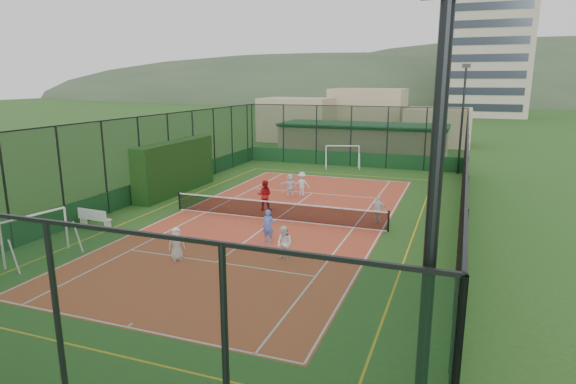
% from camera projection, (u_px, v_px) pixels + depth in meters
% --- Properties ---
extents(ground, '(300.00, 300.00, 0.00)m').
position_uv_depth(ground, '(276.00, 220.00, 24.98)').
color(ground, '#28531C').
rests_on(ground, ground).
extents(court_slab, '(11.17, 23.97, 0.01)m').
position_uv_depth(court_slab, '(276.00, 220.00, 24.98)').
color(court_slab, '#A93625').
rests_on(court_slab, ground).
extents(tennis_net, '(11.67, 0.12, 1.06)m').
position_uv_depth(tennis_net, '(276.00, 210.00, 24.86)').
color(tennis_net, black).
rests_on(tennis_net, ground).
extents(perimeter_fence, '(18.12, 34.12, 5.00)m').
position_uv_depth(perimeter_fence, '(276.00, 173.00, 24.41)').
color(perimeter_fence, black).
rests_on(perimeter_fence, ground).
extents(floodlight_se, '(0.60, 0.26, 8.25)m').
position_uv_depth(floodlight_se, '(425.00, 325.00, 5.98)').
color(floodlight_se, black).
rests_on(floodlight_se, ground).
extents(floodlight_ne, '(0.60, 0.26, 8.25)m').
position_uv_depth(floodlight_ne, '(462.00, 120.00, 36.32)').
color(floodlight_ne, black).
rests_on(floodlight_ne, ground).
extents(clubhouse, '(15.20, 7.20, 3.15)m').
position_uv_depth(clubhouse, '(363.00, 141.00, 44.73)').
color(clubhouse, tan).
rests_on(clubhouse, ground).
extents(apartment_tower, '(15.00, 12.00, 30.00)m').
position_uv_depth(apartment_tower, '(490.00, 38.00, 92.47)').
color(apartment_tower, beige).
rests_on(apartment_tower, ground).
extents(distant_hills, '(200.00, 60.00, 24.00)m').
position_uv_depth(distant_hills, '(439.00, 101.00, 162.07)').
color(distant_hills, '#384C33').
rests_on(distant_hills, ground).
extents(hedge_left, '(1.13, 7.56, 3.31)m').
position_uv_depth(hedge_left, '(175.00, 167.00, 30.66)').
color(hedge_left, black).
rests_on(hedge_left, ground).
extents(white_bench, '(1.81, 0.60, 1.00)m').
position_uv_depth(white_bench, '(95.00, 218.00, 23.52)').
color(white_bench, white).
rests_on(white_bench, ground).
extents(futsal_goal_near, '(2.92, 1.31, 1.82)m').
position_uv_depth(futsal_goal_near, '(36.00, 237.00, 19.41)').
color(futsal_goal_near, white).
rests_on(futsal_goal_near, ground).
extents(futsal_goal_far, '(2.90, 1.64, 1.80)m').
position_uv_depth(futsal_goal_far, '(342.00, 157.00, 39.64)').
color(futsal_goal_far, white).
rests_on(futsal_goal_far, ground).
extents(child_near_left, '(0.78, 0.76, 1.36)m').
position_uv_depth(child_near_left, '(177.00, 244.00, 19.27)').
color(child_near_left, white).
rests_on(child_near_left, court_slab).
extents(child_near_mid, '(0.54, 0.36, 1.47)m').
position_uv_depth(child_near_mid, '(268.00, 226.00, 21.39)').
color(child_near_mid, '#4E78DD').
rests_on(child_near_mid, court_slab).
extents(child_near_right, '(0.84, 0.75, 1.42)m').
position_uv_depth(child_near_right, '(284.00, 244.00, 19.18)').
color(child_near_right, white).
rests_on(child_near_right, court_slab).
extents(child_far_left, '(1.04, 0.69, 1.51)m').
position_uv_depth(child_far_left, '(302.00, 184.00, 29.90)').
color(child_far_left, silver).
rests_on(child_far_left, court_slab).
extents(child_far_right, '(0.86, 0.41, 1.43)m').
position_uv_depth(child_far_right, '(378.00, 209.00, 24.21)').
color(child_far_right, white).
rests_on(child_far_right, court_slab).
extents(child_far_back, '(1.39, 0.84, 1.43)m').
position_uv_depth(child_far_back, '(290.00, 185.00, 29.78)').
color(child_far_back, white).
rests_on(child_far_back, court_slab).
extents(coach, '(0.92, 0.78, 1.69)m').
position_uv_depth(coach, '(265.00, 195.00, 26.67)').
color(coach, '#B61315').
rests_on(coach, court_slab).
extents(tennis_balls, '(5.02, 1.29, 0.07)m').
position_uv_depth(tennis_balls, '(278.00, 211.00, 26.43)').
color(tennis_balls, '#CCE033').
rests_on(tennis_balls, court_slab).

